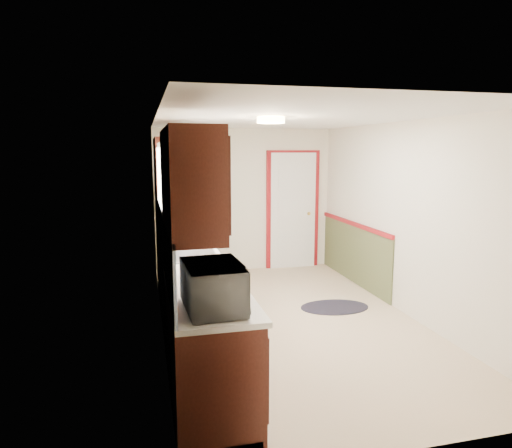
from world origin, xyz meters
TOP-DOWN VIEW (x-y plane):
  - room_shell at (0.00, 0.00)m, footprint 3.20×5.20m
  - kitchen_run at (-1.24, -0.29)m, footprint 0.63×4.00m
  - back_wall_trim at (0.99, 2.21)m, footprint 1.12×2.30m
  - ceiling_fixture at (-0.30, -0.20)m, footprint 0.30×0.30m
  - microwave at (-1.20, -1.95)m, footprint 0.36×0.60m
  - refrigerator at (-1.02, 1.75)m, footprint 0.77×0.74m
  - rug at (0.73, 0.31)m, footprint 0.94×0.65m
  - cooktop at (-1.19, 0.93)m, footprint 0.47×0.57m

SIDE VIEW (x-z plane):
  - rug at x=0.73m, z-range 0.00..0.01m
  - kitchen_run at x=-1.24m, z-range -0.29..1.91m
  - refrigerator at x=-1.02m, z-range 0.00..1.65m
  - back_wall_trim at x=0.99m, z-range -0.15..1.93m
  - cooktop at x=-1.19m, z-range 0.94..0.96m
  - microwave at x=-1.20m, z-range 0.94..1.34m
  - room_shell at x=0.00m, z-range -0.06..2.46m
  - ceiling_fixture at x=-0.30m, z-range 2.33..2.39m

